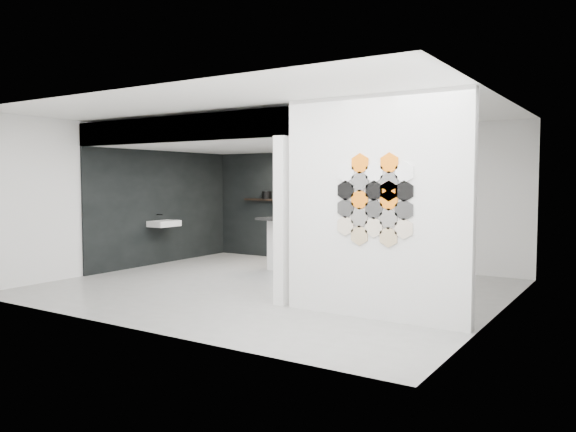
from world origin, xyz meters
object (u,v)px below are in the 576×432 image
at_px(partition_panel, 375,208).
at_px(glass_bowl, 358,198).
at_px(bottle_dark, 300,196).
at_px(kettle, 348,197).
at_px(wall_basin, 164,224).
at_px(stockpot, 267,195).
at_px(utensil_cup, 276,197).
at_px(kitchen_island, 310,245).
at_px(glass_vase, 358,198).

distance_m(partition_panel, glass_bowl, 4.39).
bearing_deg(bottle_dark, kettle, 0.00).
height_order(wall_basin, kettle, kettle).
height_order(stockpot, kettle, stockpot).
xyz_separation_m(bottle_dark, utensil_cup, (-0.64, 0.00, -0.03)).
xyz_separation_m(kitchen_island, stockpot, (-1.93, 1.36, 0.88)).
height_order(kettle, utensil_cup, kettle).
relative_size(wall_basin, kettle, 3.07).
distance_m(wall_basin, bottle_dark, 2.93).
bearing_deg(wall_basin, stockpot, 61.46).
bearing_deg(bottle_dark, glass_bowl, 0.00).
xyz_separation_m(glass_vase, bottle_dark, (-1.38, 0.00, 0.00)).
height_order(stockpot, utensil_cup, stockpot).
distance_m(wall_basin, glass_bowl, 4.00).
relative_size(wall_basin, glass_vase, 4.53).
xyz_separation_m(kettle, glass_bowl, (0.24, 0.00, -0.03)).
relative_size(stockpot, utensil_cup, 2.36).
height_order(kettle, glass_bowl, kettle).
bearing_deg(bottle_dark, stockpot, 180.00).
distance_m(wall_basin, kettle, 3.81).
distance_m(kitchen_island, utensil_cup, 2.32).
height_order(wall_basin, kitchen_island, kitchen_island).
relative_size(kettle, bottle_dark, 1.38).
height_order(wall_basin, utensil_cup, utensil_cup).
distance_m(kettle, glass_vase, 0.24).
distance_m(stockpot, glass_bowl, 2.27).
height_order(kitchen_island, utensil_cup, kitchen_island).
height_order(glass_bowl, utensil_cup, glass_bowl).
xyz_separation_m(partition_panel, kettle, (-2.31, 3.87, 0.00)).
height_order(stockpot, glass_vase, stockpot).
height_order(partition_panel, bottle_dark, partition_panel).
bearing_deg(glass_bowl, stockpot, 180.00).
xyz_separation_m(partition_panel, glass_bowl, (-2.08, 3.87, -0.03)).
bearing_deg(partition_panel, glass_bowl, 118.23).
bearing_deg(utensil_cup, wall_basin, -123.47).
relative_size(glass_vase, utensil_cup, 1.52).
bearing_deg(stockpot, partition_panel, -41.67).
relative_size(stockpot, glass_bowl, 1.47).
relative_size(kitchen_island, bottle_dark, 14.64).
xyz_separation_m(partition_panel, glass_vase, (-2.08, 3.87, -0.01)).
xyz_separation_m(wall_basin, glass_bowl, (3.39, 2.07, 0.52)).
bearing_deg(utensil_cup, stockpot, 180.00).
relative_size(kettle, glass_bowl, 1.40).
relative_size(kitchen_island, stockpot, 10.07).
relative_size(partition_panel, bottle_dark, 19.78).
xyz_separation_m(partition_panel, stockpot, (-4.34, 3.87, 0.00)).
bearing_deg(glass_bowl, bottle_dark, 180.00).
bearing_deg(wall_basin, glass_bowl, 31.35).
distance_m(glass_bowl, utensil_cup, 2.02).
distance_m(kitchen_island, glass_bowl, 1.63).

